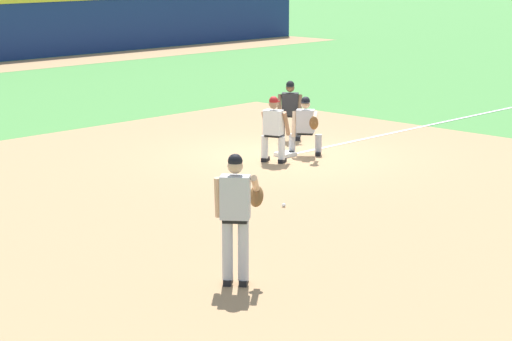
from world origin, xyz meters
name	(u,v)px	position (x,y,z in m)	size (l,w,h in m)	color
ground_plane	(285,156)	(0.00, 0.00, 0.00)	(160.00, 160.00, 0.00)	#47843D
infield_dirt_patch	(266,205)	(-3.52, -2.76, 0.00)	(18.00, 18.00, 0.01)	#A87F56
foul_line_stripe	(430,125)	(5.69, 0.00, 0.01)	(11.38, 0.10, 0.00)	white
first_base_bag	(285,154)	(0.00, 0.00, 0.04)	(0.38, 0.38, 0.09)	white
baseball	(284,205)	(-3.40, -3.08, 0.04)	(0.07, 0.07, 0.07)	white
pitcher	(237,211)	(-7.00, -5.51, 1.06)	(0.85, 0.57, 1.86)	black
first_baseman	(306,124)	(0.37, -0.29, 0.73)	(0.79, 1.05, 1.34)	black
baserunner	(274,127)	(-0.67, -0.26, 0.79)	(0.58, 0.67, 1.46)	black
umpire	(290,108)	(1.53, 1.25, 0.79)	(0.65, 0.68, 1.46)	black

